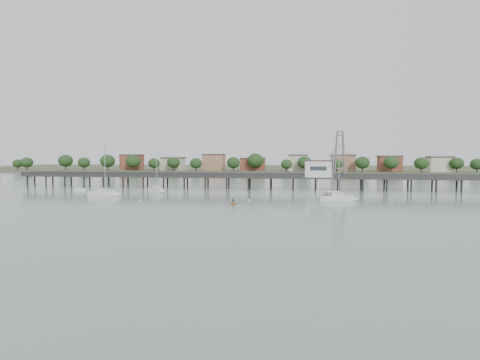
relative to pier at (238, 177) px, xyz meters
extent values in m
plane|color=slate|center=(0.00, -60.00, -3.79)|extent=(500.00, 500.00, 0.00)
cube|color=#2D2823|center=(0.00, 0.00, -0.04)|extent=(150.00, 5.00, 0.50)
cube|color=#333335|center=(0.00, -2.40, 0.76)|extent=(150.00, 0.12, 1.10)
cube|color=#333335|center=(0.00, 2.40, 0.76)|extent=(150.00, 0.12, 1.10)
cylinder|color=black|center=(-73.00, -1.90, -1.99)|extent=(0.50, 0.50, 4.40)
cylinder|color=black|center=(-73.00, 1.90, -1.99)|extent=(0.50, 0.50, 4.40)
cylinder|color=black|center=(0.00, -1.90, -1.99)|extent=(0.50, 0.50, 4.40)
cylinder|color=black|center=(0.00, 1.90, -1.99)|extent=(0.50, 0.50, 4.40)
cube|color=silver|center=(25.00, 0.00, 2.71)|extent=(8.00, 5.00, 5.00)
cube|color=#4C3833|center=(25.00, 0.00, 5.36)|extent=(8.40, 5.40, 0.30)
cube|color=slate|center=(31.50, 0.00, 14.36)|extent=(1.80, 1.80, 0.30)
cube|color=silver|center=(31.50, 0.00, 15.11)|extent=(0.90, 0.90, 1.20)
cube|color=silver|center=(-21.48, -16.14, -3.32)|extent=(4.76, 3.73, 1.65)
cone|color=silver|center=(-19.05, -17.52, -3.32)|extent=(2.48, 2.44, 1.74)
cube|color=silver|center=(-21.48, -16.14, -2.14)|extent=(2.42, 2.20, 0.75)
cylinder|color=#A5A8AA|center=(-21.21, -16.29, 1.71)|extent=(0.18, 0.18, 8.40)
cylinder|color=#A5A8AA|center=(-22.13, -15.77, -1.59)|extent=(2.33, 1.40, 0.12)
cube|color=silver|center=(28.20, -30.08, -3.32)|extent=(6.78, 3.58, 1.65)
cone|color=silver|center=(32.17, -29.38, -3.32)|extent=(3.08, 2.93, 2.51)
cube|color=silver|center=(28.20, -30.08, -2.14)|extent=(3.17, 2.47, 0.75)
cylinder|color=#A5A8AA|center=(28.64, -30.00, 3.55)|extent=(0.18, 0.18, 12.09)
cylinder|color=#A5A8AA|center=(27.14, -30.26, -1.59)|extent=(3.73, 0.77, 0.12)
cube|color=silver|center=(-31.61, -27.82, -3.32)|extent=(6.51, 2.84, 1.65)
cone|color=silver|center=(-27.63, -28.04, -3.32)|extent=(2.80, 2.63, 2.48)
cube|color=silver|center=(-31.61, -27.82, -2.14)|extent=(2.95, 2.14, 0.75)
cylinder|color=#A5A8AA|center=(-31.17, -27.84, 3.49)|extent=(0.18, 0.18, 11.97)
cylinder|color=#A5A8AA|center=(-32.67, -27.75, -1.59)|extent=(3.72, 0.33, 0.12)
cube|color=silver|center=(27.01, -28.40, -3.32)|extent=(6.58, 4.83, 1.65)
cone|color=silver|center=(30.47, -26.73, -3.32)|extent=(3.35, 3.27, 2.39)
cube|color=silver|center=(27.01, -28.40, -2.14)|extent=(3.29, 2.91, 0.75)
cylinder|color=#A5A8AA|center=(27.39, -28.21, 3.27)|extent=(0.18, 0.18, 11.53)
cylinder|color=#A5A8AA|center=(26.09, -28.85, -1.59)|extent=(3.28, 1.67, 0.12)
cube|color=silver|center=(-45.82, -14.32, -3.48)|extent=(3.43, 1.87, 0.90)
cube|color=silver|center=(-46.54, -14.44, -2.94)|extent=(1.25, 1.25, 0.54)
imported|color=gold|center=(5.14, -40.44, -3.79)|extent=(1.84, 0.74, 2.50)
imported|color=black|center=(5.14, -40.44, -3.79)|extent=(0.72, 1.26, 0.29)
ellipsoid|color=beige|center=(40.31, -31.15, -3.71)|extent=(0.56, 0.56, 0.39)
ellipsoid|color=beige|center=(-17.60, -37.14, -3.71)|extent=(0.56, 0.56, 0.39)
ellipsoid|color=beige|center=(-10.79, -28.07, -3.71)|extent=(0.56, 0.56, 0.39)
ellipsoid|color=beige|center=(29.30, -17.69, -3.71)|extent=(0.56, 0.56, 0.39)
ellipsoid|color=beige|center=(-42.08, -31.90, -3.71)|extent=(0.56, 0.56, 0.39)
ellipsoid|color=beige|center=(7.60, -32.42, -3.71)|extent=(0.56, 0.56, 0.39)
ellipsoid|color=beige|center=(25.32, -12.12, -3.71)|extent=(0.56, 0.56, 0.39)
cube|color=#475133|center=(0.00, 185.00, -3.29)|extent=(500.00, 170.00, 1.40)
cube|color=brown|center=(-90.00, 123.00, 1.91)|extent=(13.00, 10.50, 9.00)
cube|color=brown|center=(-62.00, 123.00, 1.91)|extent=(13.00, 10.50, 9.00)
cube|color=brown|center=(-35.00, 123.00, 1.91)|extent=(13.00, 10.50, 9.00)
cube|color=brown|center=(-10.00, 123.00, 1.91)|extent=(13.00, 10.50, 9.00)
cube|color=brown|center=(18.00, 123.00, 1.91)|extent=(13.00, 10.50, 9.00)
cube|color=brown|center=(45.00, 123.00, 1.91)|extent=(13.00, 10.50, 9.00)
cube|color=brown|center=(72.00, 123.00, 1.91)|extent=(13.00, 10.50, 9.00)
cube|color=brown|center=(100.00, 123.00, 1.91)|extent=(13.00, 10.50, 9.00)
ellipsoid|color=#1A3B18|center=(-120.00, 111.00, 2.21)|extent=(8.00, 8.00, 6.80)
ellipsoid|color=#1A3B18|center=(0.00, 111.00, 2.21)|extent=(8.00, 8.00, 6.80)
camera|label=1|loc=(19.74, -126.40, 6.96)|focal=30.00mm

